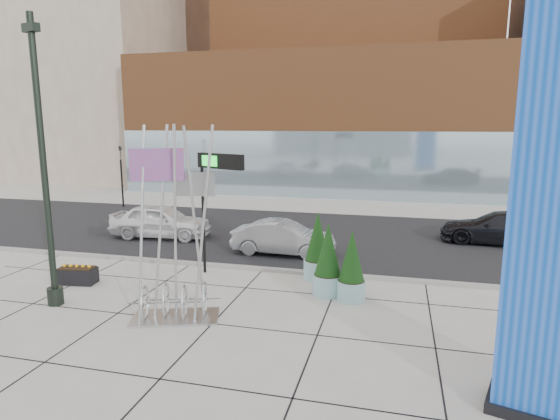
% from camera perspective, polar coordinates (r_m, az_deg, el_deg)
% --- Properties ---
extents(ground, '(160.00, 160.00, 0.00)m').
position_cam_1_polar(ground, '(14.90, -10.41, -11.56)').
color(ground, '#9E9991').
rests_on(ground, ground).
extents(street_asphalt, '(80.00, 12.00, 0.02)m').
position_cam_1_polar(street_asphalt, '(23.91, -0.43, -2.90)').
color(street_asphalt, black).
rests_on(street_asphalt, ground).
extents(curb_edge, '(80.00, 0.30, 0.12)m').
position_cam_1_polar(curb_edge, '(18.36, -5.20, -6.94)').
color(curb_edge, gray).
rests_on(curb_edge, ground).
extents(tower_podium, '(34.00, 10.00, 11.00)m').
position_cam_1_polar(tower_podium, '(39.81, 7.29, 10.33)').
color(tower_podium, brown).
rests_on(tower_podium, ground).
extents(tower_glass_front, '(34.00, 0.60, 5.00)m').
position_cam_1_polar(tower_glass_front, '(35.18, 6.21, 5.45)').
color(tower_glass_front, '#8CA5B2').
rests_on(tower_glass_front, ground).
extents(building_beige_left, '(18.00, 20.00, 34.00)m').
position_cam_1_polar(building_beige_left, '(57.54, -21.30, 21.28)').
color(building_beige_left, gray).
rests_on(building_beige_left, ground).
extents(lamp_post, '(0.58, 0.47, 8.63)m').
position_cam_1_polar(lamp_post, '(15.61, -26.64, 1.95)').
color(lamp_post, black).
rests_on(lamp_post, ground).
extents(public_art_sculpture, '(2.71, 1.93, 5.56)m').
position_cam_1_polar(public_art_sculpture, '(13.69, -12.76, -7.16)').
color(public_art_sculpture, '#B9BBBE').
rests_on(public_art_sculpture, ground).
extents(overhead_street_sign, '(2.02, 1.04, 4.52)m').
position_cam_1_polar(overhead_street_sign, '(17.03, -7.12, 4.77)').
color(overhead_street_sign, black).
rests_on(overhead_street_sign, ground).
extents(round_planter_east, '(0.91, 0.91, 2.28)m').
position_cam_1_polar(round_planter_east, '(15.04, 8.72, -6.92)').
color(round_planter_east, '#96C7CA').
rests_on(round_planter_east, ground).
extents(round_planter_mid, '(0.99, 0.99, 2.47)m').
position_cam_1_polar(round_planter_mid, '(16.91, 4.59, -4.56)').
color(round_planter_mid, '#96C7CA').
rests_on(round_planter_mid, ground).
extents(round_planter_west, '(0.96, 0.96, 2.41)m').
position_cam_1_polar(round_planter_west, '(15.39, 5.85, -6.21)').
color(round_planter_west, '#96C7CA').
rests_on(round_planter_west, ground).
extents(box_planter_north, '(1.35, 0.81, 0.70)m').
position_cam_1_polar(box_planter_north, '(18.06, -23.47, -7.23)').
color(box_planter_north, black).
rests_on(box_planter_north, ground).
extents(car_white_west, '(5.01, 2.35, 1.66)m').
position_cam_1_polar(car_white_west, '(23.71, -14.36, -1.32)').
color(car_white_west, white).
rests_on(car_white_west, ground).
extents(car_silver_mid, '(4.41, 1.69, 1.44)m').
position_cam_1_polar(car_silver_mid, '(20.04, 0.39, -3.46)').
color(car_silver_mid, '#94969A').
rests_on(car_silver_mid, ground).
extents(car_dark_east, '(5.40, 2.69, 1.51)m').
position_cam_1_polar(car_dark_east, '(24.05, 25.16, -2.02)').
color(car_dark_east, black).
rests_on(car_dark_east, ground).
extents(traffic_signal, '(0.15, 0.18, 4.10)m').
position_cam_1_polar(traffic_signal, '(32.97, -18.77, 4.28)').
color(traffic_signal, black).
rests_on(traffic_signal, ground).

